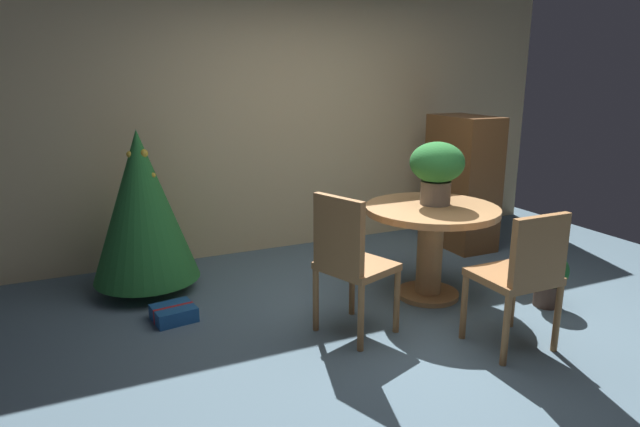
{
  "coord_description": "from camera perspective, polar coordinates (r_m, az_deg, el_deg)",
  "views": [
    {
      "loc": [
        -2.15,
        -3.04,
        1.8
      ],
      "look_at": [
        -0.68,
        0.14,
        0.89
      ],
      "focal_mm": 30.99,
      "sensor_mm": 36.0,
      "label": 1
    }
  ],
  "objects": [
    {
      "name": "potted_plant",
      "position": [
        4.67,
        22.55,
        -5.96
      ],
      "size": [
        0.29,
        0.29,
        0.44
      ],
      "color": "#4C382D",
      "rests_on": "ground_plane"
    },
    {
      "name": "ground_plane",
      "position": [
        4.14,
        9.61,
        -11.4
      ],
      "size": [
        6.6,
        6.6,
        0.0
      ],
      "primitive_type": "plane",
      "color": "slate"
    },
    {
      "name": "back_wall_panel",
      "position": [
        5.69,
        -2.51,
        9.52
      ],
      "size": [
        6.0,
        0.1,
        2.6
      ],
      "primitive_type": "cube",
      "color": "beige",
      "rests_on": "ground_plane"
    },
    {
      "name": "holiday_tree",
      "position": [
        4.69,
        -17.9,
        0.74
      ],
      "size": [
        0.86,
        0.86,
        1.35
      ],
      "color": "brown",
      "rests_on": "ground_plane"
    },
    {
      "name": "gift_box_blue",
      "position": [
        4.29,
        -14.86,
        -9.91
      ],
      "size": [
        0.33,
        0.31,
        0.11
      ],
      "color": "#1E569E",
      "rests_on": "ground_plane"
    },
    {
      "name": "wooden_chair_near",
      "position": [
        3.79,
        20.18,
        -5.69
      ],
      "size": [
        0.48,
        0.44,
        0.95
      ],
      "color": "#9E6B3D",
      "rests_on": "ground_plane"
    },
    {
      "name": "flower_vase",
      "position": [
        4.46,
        11.97,
        4.73
      ],
      "size": [
        0.43,
        0.43,
        0.5
      ],
      "color": "#665B51",
      "rests_on": "round_dining_table"
    },
    {
      "name": "wooden_chair_left",
      "position": [
        3.75,
        3.0,
        -4.61
      ],
      "size": [
        0.56,
        0.58,
        1.01
      ],
      "color": "#9E6B3D",
      "rests_on": "ground_plane"
    },
    {
      "name": "wooden_cabinet",
      "position": [
        5.89,
        14.45,
        3.15
      ],
      "size": [
        0.47,
        0.74,
        1.36
      ],
      "color": "brown",
      "rests_on": "ground_plane"
    },
    {
      "name": "round_dining_table",
      "position": [
        4.49,
        11.37,
        -1.83
      ],
      "size": [
        1.06,
        1.06,
        0.76
      ],
      "color": "#B27F4C",
      "rests_on": "ground_plane"
    }
  ]
}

